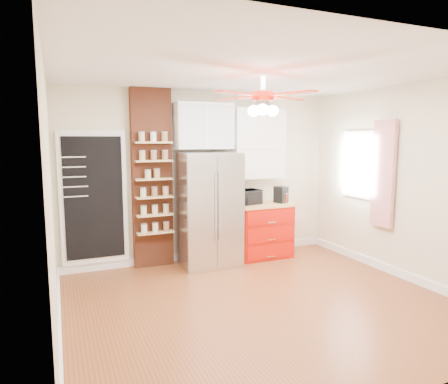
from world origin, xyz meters
name	(u,v)px	position (x,y,z in m)	size (l,w,h in m)	color
floor	(260,302)	(0.00, 0.00, 0.00)	(4.50, 4.50, 0.00)	brown
ceiling	(263,71)	(0.00, 0.00, 2.70)	(4.50, 4.50, 0.00)	white
wall_back	(203,176)	(0.00, 2.00, 1.35)	(4.50, 0.02, 2.70)	beige
wall_front	(397,226)	(0.00, -2.00, 1.35)	(4.50, 0.02, 2.70)	beige
wall_left	(51,203)	(-2.25, 0.00, 1.35)	(0.02, 4.00, 2.70)	beige
wall_right	(406,183)	(2.25, 0.00, 1.35)	(0.02, 4.00, 2.70)	beige
chalkboard	(94,198)	(-1.70, 1.96, 1.10)	(0.95, 0.05, 1.95)	white
brick_pillar	(152,179)	(-0.85, 1.92, 1.35)	(0.60, 0.16, 2.70)	brown
fridge	(208,209)	(-0.05, 1.63, 0.88)	(0.90, 0.70, 1.75)	silver
upper_glass_cabinet	(203,126)	(-0.05, 1.82, 2.15)	(0.90, 0.35, 0.70)	white
red_cabinet	(262,230)	(0.92, 1.68, 0.45)	(0.94, 0.64, 0.90)	#BC1005
upper_shelf_unit	(258,144)	(0.92, 1.85, 1.88)	(0.90, 0.30, 1.15)	white
window	(360,165)	(2.23, 0.90, 1.55)	(0.04, 0.75, 1.05)	white
curtain	(383,174)	(2.18, 0.35, 1.45)	(0.06, 0.40, 1.55)	red
ceiling_fan	(263,97)	(0.00, 0.00, 2.42)	(1.40, 1.40, 0.44)	silver
toaster_oven	(247,197)	(0.64, 1.69, 1.02)	(0.43, 0.29, 0.24)	black
coffee_maker	(281,195)	(1.23, 1.60, 1.04)	(0.15, 0.20, 0.27)	black
canister_left	(285,198)	(1.28, 1.56, 0.98)	(0.10, 0.10, 0.15)	#AF2409
canister_right	(282,198)	(1.29, 1.65, 0.96)	(0.10, 0.10, 0.13)	#A62709
pantry_jar_oats	(148,175)	(-0.95, 1.77, 1.43)	(0.09, 0.09, 0.12)	beige
pantry_jar_beans	(157,174)	(-0.81, 1.78, 1.44)	(0.10, 0.10, 0.13)	#997E4D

